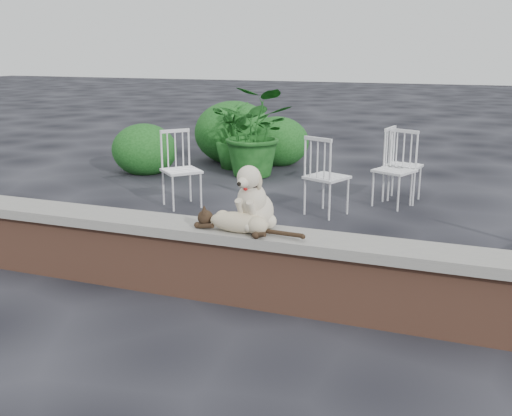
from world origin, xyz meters
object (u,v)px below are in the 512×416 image
(cat, at_px, (239,221))
(potted_plant_b, at_px, (234,135))
(chair_b, at_px, (395,169))
(potted_plant_a, at_px, (256,132))
(chair_c, at_px, (327,176))
(chair_a, at_px, (181,169))
(chair_e, at_px, (403,165))
(dog, at_px, (256,195))

(cat, bearing_deg, potted_plant_b, 122.48)
(chair_b, relative_size, potted_plant_a, 0.69)
(cat, bearing_deg, chair_b, 87.89)
(chair_c, height_order, chair_a, same)
(cat, bearing_deg, chair_e, 87.91)
(chair_b, xyz_separation_m, potted_plant_a, (-2.23, 1.08, 0.21))
(chair_b, bearing_deg, chair_e, 102.15)
(cat, relative_size, chair_e, 1.10)
(dog, height_order, chair_e, dog)
(chair_e, relative_size, potted_plant_b, 0.87)
(dog, relative_size, chair_b, 0.55)
(potted_plant_a, relative_size, potted_plant_b, 1.27)
(chair_c, height_order, chair_e, same)
(dog, relative_size, chair_a, 0.55)
(chair_c, distance_m, chair_b, 0.96)
(dog, distance_m, potted_plant_a, 4.61)
(dog, relative_size, potted_plant_a, 0.38)
(dog, xyz_separation_m, chair_e, (0.67, 3.54, -0.37))
(chair_a, xyz_separation_m, chair_b, (2.46, 0.94, 0.00))
(potted_plant_b, bearing_deg, potted_plant_a, -39.02)
(chair_e, distance_m, chair_b, 0.32)
(dog, bearing_deg, chair_c, 101.14)
(dog, distance_m, chair_a, 2.97)
(dog, height_order, cat, dog)
(potted_plant_b, bearing_deg, chair_a, -82.54)
(chair_e, distance_m, potted_plant_a, 2.42)
(chair_c, distance_m, chair_a, 1.79)
(dog, bearing_deg, cat, -108.64)
(chair_c, bearing_deg, potted_plant_b, -23.59)
(chair_e, xyz_separation_m, potted_plant_a, (-2.29, 0.77, 0.21))
(dog, bearing_deg, chair_e, 88.68)
(cat, distance_m, chair_c, 2.72)
(chair_a, relative_size, chair_b, 1.00)
(cat, xyz_separation_m, chair_a, (-1.77, 2.44, -0.20))
(chair_c, height_order, potted_plant_b, potted_plant_b)
(chair_b, bearing_deg, dog, -77.29)
(dog, xyz_separation_m, chair_c, (-0.08, 2.56, -0.37))
(chair_c, height_order, chair_b, same)
(potted_plant_a, bearing_deg, chair_c, -48.66)
(chair_e, distance_m, potted_plant_b, 3.09)
(chair_c, bearing_deg, dog, 114.54)
(dog, xyz_separation_m, potted_plant_a, (-1.62, 4.31, -0.15))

